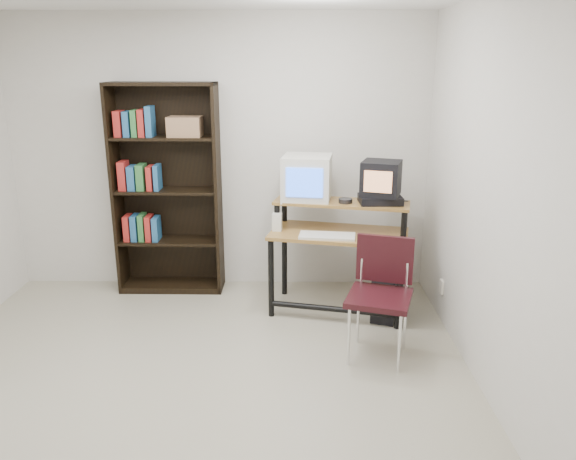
{
  "coord_description": "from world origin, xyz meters",
  "views": [
    {
      "loc": [
        0.71,
        -3.34,
        2.15
      ],
      "look_at": [
        0.67,
        1.1,
        0.82
      ],
      "focal_mm": 35.0,
      "sensor_mm": 36.0,
      "label": 1
    }
  ],
  "objects_px": {
    "computer_desk": "(339,237)",
    "crt_monitor": "(307,178)",
    "crt_tv": "(381,178)",
    "school_chair": "(381,285)",
    "pc_tower": "(387,293)",
    "bookshelf": "(167,188)"
  },
  "relations": [
    {
      "from": "crt_tv",
      "to": "bookshelf",
      "type": "bearing_deg",
      "value": -175.44
    },
    {
      "from": "pc_tower",
      "to": "crt_tv",
      "type": "bearing_deg",
      "value": 134.0
    },
    {
      "from": "computer_desk",
      "to": "pc_tower",
      "type": "xyz_separation_m",
      "value": [
        0.43,
        -0.12,
        -0.48
      ]
    },
    {
      "from": "crt_monitor",
      "to": "crt_tv",
      "type": "bearing_deg",
      "value": -6.82
    },
    {
      "from": "crt_monitor",
      "to": "school_chair",
      "type": "relative_size",
      "value": 0.53
    },
    {
      "from": "computer_desk",
      "to": "school_chair",
      "type": "relative_size",
      "value": 1.41
    },
    {
      "from": "crt_tv",
      "to": "crt_monitor",
      "type": "bearing_deg",
      "value": -176.46
    },
    {
      "from": "crt_monitor",
      "to": "crt_tv",
      "type": "height_order",
      "value": "crt_monitor"
    },
    {
      "from": "bookshelf",
      "to": "crt_tv",
      "type": "bearing_deg",
      "value": -12.91
    },
    {
      "from": "computer_desk",
      "to": "pc_tower",
      "type": "distance_m",
      "value": 0.65
    },
    {
      "from": "school_chair",
      "to": "crt_tv",
      "type": "bearing_deg",
      "value": 100.83
    },
    {
      "from": "pc_tower",
      "to": "bookshelf",
      "type": "bearing_deg",
      "value": -177.86
    },
    {
      "from": "crt_monitor",
      "to": "school_chair",
      "type": "xyz_separation_m",
      "value": [
        0.54,
        -1.0,
        -0.61
      ]
    },
    {
      "from": "crt_monitor",
      "to": "school_chair",
      "type": "bearing_deg",
      "value": -54.17
    },
    {
      "from": "crt_tv",
      "to": "bookshelf",
      "type": "distance_m",
      "value": 2.01
    },
    {
      "from": "crt_tv",
      "to": "pc_tower",
      "type": "distance_m",
      "value": 1.01
    },
    {
      "from": "bookshelf",
      "to": "pc_tower",
      "type": "bearing_deg",
      "value": -16.83
    },
    {
      "from": "computer_desk",
      "to": "crt_monitor",
      "type": "height_order",
      "value": "crt_monitor"
    },
    {
      "from": "crt_monitor",
      "to": "crt_tv",
      "type": "xyz_separation_m",
      "value": [
        0.63,
        -0.16,
        0.03
      ]
    },
    {
      "from": "pc_tower",
      "to": "bookshelf",
      "type": "relative_size",
      "value": 0.23
    },
    {
      "from": "computer_desk",
      "to": "crt_monitor",
      "type": "bearing_deg",
      "value": 155.99
    },
    {
      "from": "pc_tower",
      "to": "school_chair",
      "type": "bearing_deg",
      "value": -84.76
    }
  ]
}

